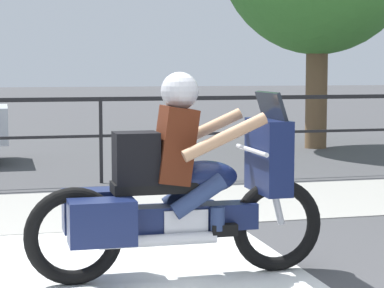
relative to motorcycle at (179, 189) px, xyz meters
name	(u,v)px	position (x,y,z in m)	size (l,w,h in m)	color
sidewalk_band	(123,207)	(0.03, 3.02, -0.69)	(44.00, 2.40, 0.01)	#99968E
fence_railing	(101,116)	(0.03, 4.94, 0.26)	(36.00, 0.05, 1.22)	black
motorcycle	(179,189)	(0.00, 0.00, 0.00)	(2.35, 0.76, 1.59)	black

